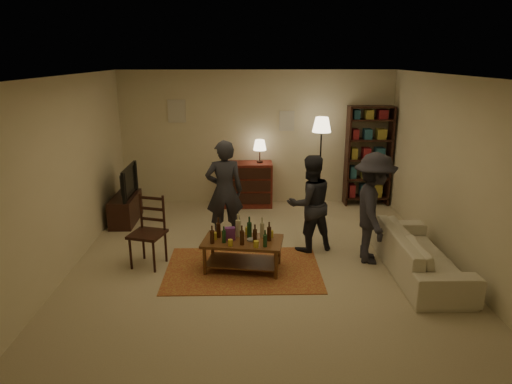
{
  "coord_description": "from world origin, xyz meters",
  "views": [
    {
      "loc": [
        -0.22,
        -6.2,
        2.95
      ],
      "look_at": [
        -0.08,
        0.1,
        1.07
      ],
      "focal_mm": 32.0,
      "sensor_mm": 36.0,
      "label": 1
    }
  ],
  "objects_px": {
    "floor_lamp": "(321,131)",
    "bookshelf": "(368,155)",
    "dresser": "(248,183)",
    "person_right": "(310,203)",
    "dining_chair": "(149,228)",
    "tv_stand": "(125,202)",
    "person_by_sofa": "(373,209)",
    "coffee_table": "(242,243)",
    "person_left": "(224,191)",
    "sofa": "(420,254)"
  },
  "relations": [
    {
      "from": "floor_lamp",
      "to": "bookshelf",
      "type": "bearing_deg",
      "value": 18.66
    },
    {
      "from": "dresser",
      "to": "person_right",
      "type": "bearing_deg",
      "value": -66.97
    },
    {
      "from": "dining_chair",
      "to": "tv_stand",
      "type": "bearing_deg",
      "value": 131.28
    },
    {
      "from": "dining_chair",
      "to": "tv_stand",
      "type": "distance_m",
      "value": 1.97
    },
    {
      "from": "person_right",
      "to": "person_by_sofa",
      "type": "distance_m",
      "value": 0.97
    },
    {
      "from": "coffee_table",
      "to": "person_by_sofa",
      "type": "height_order",
      "value": "person_by_sofa"
    },
    {
      "from": "dining_chair",
      "to": "person_by_sofa",
      "type": "relative_size",
      "value": 0.64
    },
    {
      "from": "coffee_table",
      "to": "dining_chair",
      "type": "bearing_deg",
      "value": 170.18
    },
    {
      "from": "dresser",
      "to": "person_left",
      "type": "xyz_separation_m",
      "value": [
        -0.39,
        -1.78,
        0.37
      ]
    },
    {
      "from": "coffee_table",
      "to": "dresser",
      "type": "height_order",
      "value": "dresser"
    },
    {
      "from": "dining_chair",
      "to": "floor_lamp",
      "type": "bearing_deg",
      "value": 57.13
    },
    {
      "from": "bookshelf",
      "to": "person_left",
      "type": "xyz_separation_m",
      "value": [
        -2.83,
        -1.84,
        -0.19
      ]
    },
    {
      "from": "bookshelf",
      "to": "floor_lamp",
      "type": "xyz_separation_m",
      "value": [
        -1.03,
        -0.35,
        0.54
      ]
    },
    {
      "from": "sofa",
      "to": "person_by_sofa",
      "type": "bearing_deg",
      "value": 52.17
    },
    {
      "from": "bookshelf",
      "to": "person_right",
      "type": "distance_m",
      "value": 2.75
    },
    {
      "from": "person_left",
      "to": "bookshelf",
      "type": "bearing_deg",
      "value": -154.52
    },
    {
      "from": "person_right",
      "to": "dresser",
      "type": "bearing_deg",
      "value": -85.91
    },
    {
      "from": "coffee_table",
      "to": "person_right",
      "type": "distance_m",
      "value": 1.3
    },
    {
      "from": "dining_chair",
      "to": "tv_stand",
      "type": "relative_size",
      "value": 1.0
    },
    {
      "from": "dresser",
      "to": "coffee_table",
      "type": "bearing_deg",
      "value": -91.75
    },
    {
      "from": "dining_chair",
      "to": "bookshelf",
      "type": "bearing_deg",
      "value": 52.34
    },
    {
      "from": "floor_lamp",
      "to": "dining_chair",
      "type": "bearing_deg",
      "value": -139.76
    },
    {
      "from": "sofa",
      "to": "person_right",
      "type": "height_order",
      "value": "person_right"
    },
    {
      "from": "bookshelf",
      "to": "sofa",
      "type": "height_order",
      "value": "bookshelf"
    },
    {
      "from": "sofa",
      "to": "bookshelf",
      "type": "bearing_deg",
      "value": -0.82
    },
    {
      "from": "bookshelf",
      "to": "person_left",
      "type": "distance_m",
      "value": 3.38
    },
    {
      "from": "coffee_table",
      "to": "dining_chair",
      "type": "relative_size",
      "value": 1.14
    },
    {
      "from": "dresser",
      "to": "person_by_sofa",
      "type": "height_order",
      "value": "person_by_sofa"
    },
    {
      "from": "tv_stand",
      "to": "person_by_sofa",
      "type": "height_order",
      "value": "person_by_sofa"
    },
    {
      "from": "coffee_table",
      "to": "bookshelf",
      "type": "xyz_separation_m",
      "value": [
        2.53,
        3.0,
        0.63
      ]
    },
    {
      "from": "dresser",
      "to": "floor_lamp",
      "type": "xyz_separation_m",
      "value": [
        1.41,
        -0.28,
        1.1
      ]
    },
    {
      "from": "sofa",
      "to": "person_right",
      "type": "bearing_deg",
      "value": 58.61
    },
    {
      "from": "coffee_table",
      "to": "person_left",
      "type": "relative_size",
      "value": 0.71
    },
    {
      "from": "tv_stand",
      "to": "floor_lamp",
      "type": "relative_size",
      "value": 0.57
    },
    {
      "from": "coffee_table",
      "to": "dining_chair",
      "type": "distance_m",
      "value": 1.38
    },
    {
      "from": "dining_chair",
      "to": "tv_stand",
      "type": "height_order",
      "value": "tv_stand"
    },
    {
      "from": "bookshelf",
      "to": "sofa",
      "type": "distance_m",
      "value": 3.26
    },
    {
      "from": "sofa",
      "to": "dresser",
      "type": "bearing_deg",
      "value": 37.54
    },
    {
      "from": "sofa",
      "to": "person_left",
      "type": "distance_m",
      "value": 3.13
    },
    {
      "from": "floor_lamp",
      "to": "person_by_sofa",
      "type": "distance_m",
      "value": 2.53
    },
    {
      "from": "tv_stand",
      "to": "sofa",
      "type": "relative_size",
      "value": 0.51
    },
    {
      "from": "person_right",
      "to": "dining_chair",
      "type": "bearing_deg",
      "value": -7.98
    },
    {
      "from": "coffee_table",
      "to": "person_right",
      "type": "relative_size",
      "value": 0.78
    },
    {
      "from": "sofa",
      "to": "person_by_sofa",
      "type": "distance_m",
      "value": 0.89
    },
    {
      "from": "dresser",
      "to": "person_right",
      "type": "height_order",
      "value": "person_right"
    },
    {
      "from": "dresser",
      "to": "person_by_sofa",
      "type": "distance_m",
      "value": 3.25
    },
    {
      "from": "dining_chair",
      "to": "bookshelf",
      "type": "relative_size",
      "value": 0.52
    },
    {
      "from": "bookshelf",
      "to": "person_right",
      "type": "bearing_deg",
      "value": -122.91
    },
    {
      "from": "coffee_table",
      "to": "sofa",
      "type": "bearing_deg",
      "value": -4.19
    },
    {
      "from": "floor_lamp",
      "to": "person_right",
      "type": "distance_m",
      "value": 2.16
    }
  ]
}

